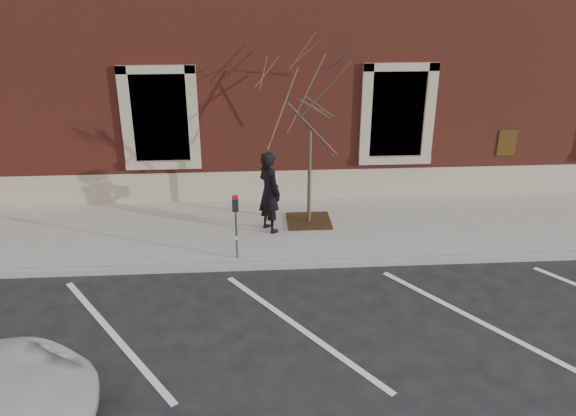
{
  "coord_description": "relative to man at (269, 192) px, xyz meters",
  "views": [
    {
      "loc": [
        -0.74,
        -10.42,
        5.73
      ],
      "look_at": [
        0.0,
        0.6,
        1.1
      ],
      "focal_mm": 35.0,
      "sensor_mm": 36.0,
      "label": 1
    }
  ],
  "objects": [
    {
      "name": "tree_grate",
      "position": [
        0.96,
        0.42,
        -0.94
      ],
      "size": [
        1.06,
        1.06,
        0.03
      ],
      "primitive_type": "cube",
      "color": "#372511",
      "rests_on": "sidewalk_near"
    },
    {
      "name": "building_civic",
      "position": [
        0.36,
        6.17,
        2.89
      ],
      "size": [
        40.0,
        8.62,
        8.0
      ],
      "color": "maroon",
      "rests_on": "ground"
    },
    {
      "name": "parking_meter",
      "position": [
        -0.74,
        -1.36,
        0.03
      ],
      "size": [
        0.13,
        0.1,
        1.41
      ],
      "rotation": [
        0.0,
        0.0,
        0.37
      ],
      "color": "#595B60",
      "rests_on": "sidewalk_near"
    },
    {
      "name": "ground",
      "position": [
        0.36,
        -1.57,
        -1.1
      ],
      "size": [
        120.0,
        120.0,
        0.0
      ],
      "primitive_type": "plane",
      "color": "#28282B",
      "rests_on": "ground"
    },
    {
      "name": "curb_near",
      "position": [
        0.36,
        -1.62,
        -1.03
      ],
      "size": [
        40.0,
        0.12,
        0.15
      ],
      "primitive_type": "cube",
      "color": "#9E9E99",
      "rests_on": "ground"
    },
    {
      "name": "sidewalk_near",
      "position": [
        0.36,
        0.18,
        -1.03
      ],
      "size": [
        40.0,
        3.5,
        0.15
      ],
      "primitive_type": "cube",
      "color": "#BBBAB0",
      "rests_on": "ground"
    },
    {
      "name": "sapling",
      "position": [
        0.96,
        0.42,
        2.04
      ],
      "size": [
        2.57,
        2.57,
        4.28
      ],
      "color": "#4A3B2D",
      "rests_on": "sidewalk_near"
    },
    {
      "name": "man",
      "position": [
        0.0,
        0.0,
        0.0
      ],
      "size": [
        0.76,
        0.83,
        1.91
      ],
      "primitive_type": "imported",
      "rotation": [
        0.0,
        0.0,
        2.14
      ],
      "color": "black",
      "rests_on": "sidewalk_near"
    },
    {
      "name": "parking_stripes",
      "position": [
        0.36,
        -3.77,
        -1.1
      ],
      "size": [
        28.0,
        4.4,
        0.01
      ],
      "primitive_type": null,
      "color": "silver",
      "rests_on": "ground"
    }
  ]
}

